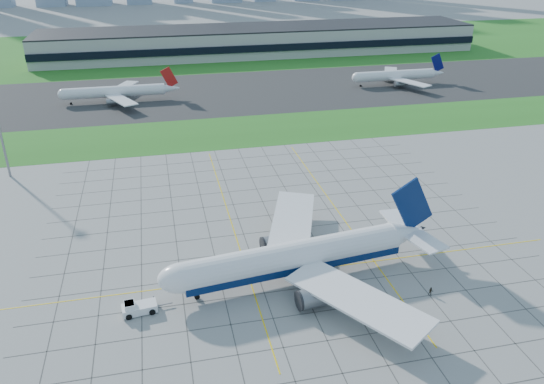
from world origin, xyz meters
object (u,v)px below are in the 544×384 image
at_px(crew_far, 431,291).
at_px(distant_jet_2, 396,75).
at_px(airliner, 296,257).
at_px(pushback_tug, 138,308).
at_px(crew_near, 154,300).
at_px(distant_jet_1, 116,91).

relative_size(crew_far, distant_jet_2, 0.04).
xyz_separation_m(airliner, crew_far, (24.64, -11.60, -4.28)).
height_order(pushback_tug, crew_near, pushback_tug).
distance_m(pushback_tug, distant_jet_2, 192.36).
relative_size(crew_near, crew_far, 0.87).
bearing_deg(distant_jet_1, airliner, -74.08).
xyz_separation_m(crew_near, distant_jet_2, (117.84, 147.24, 3.68)).
bearing_deg(airliner, crew_far, -32.23).
height_order(crew_near, distant_jet_1, distant_jet_1).
relative_size(airliner, pushback_tug, 6.32).
height_order(crew_near, crew_far, crew_far).
bearing_deg(crew_far, crew_near, -165.58).
xyz_separation_m(crew_near, crew_far, (53.69, -9.56, 0.12)).
relative_size(pushback_tug, crew_far, 5.21).
bearing_deg(distant_jet_2, crew_far, -112.25).
height_order(airliner, distant_jet_1, airliner).
distance_m(crew_near, distant_jet_2, 188.62).
relative_size(airliner, crew_near, 37.71).
xyz_separation_m(airliner, distant_jet_2, (88.79, 145.20, -0.72)).
distance_m(airliner, crew_near, 29.45).
height_order(airliner, crew_far, airliner).
xyz_separation_m(distant_jet_1, distant_jet_2, (129.93, 0.95, -0.00)).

